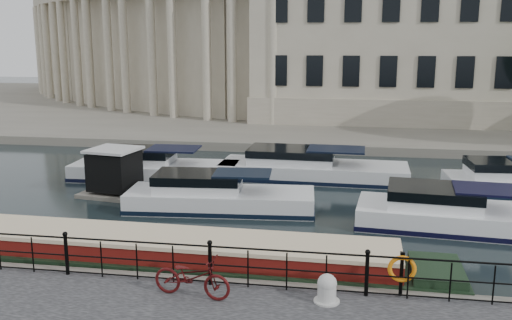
{
  "coord_description": "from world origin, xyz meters",
  "views": [
    {
      "loc": [
        3.46,
        -15.75,
        6.85
      ],
      "look_at": [
        0.5,
        2.0,
        3.0
      ],
      "focal_mm": 40.0,
      "sensor_mm": 36.0,
      "label": 1
    }
  ],
  "objects_px": {
    "bicycle": "(192,277)",
    "harbour_hut": "(115,174)",
    "life_ring_post": "(402,270)",
    "mooring_bollard": "(327,289)",
    "narrowboat": "(164,262)"
  },
  "relations": [
    {
      "from": "bicycle",
      "to": "life_ring_post",
      "type": "bearing_deg",
      "value": -72.06
    },
    {
      "from": "bicycle",
      "to": "life_ring_post",
      "type": "relative_size",
      "value": 1.76
    },
    {
      "from": "narrowboat",
      "to": "harbour_hut",
      "type": "relative_size",
      "value": 5.56
    },
    {
      "from": "mooring_bollard",
      "to": "narrowboat",
      "type": "relative_size",
      "value": 0.04
    },
    {
      "from": "narrowboat",
      "to": "life_ring_post",
      "type": "bearing_deg",
      "value": -12.47
    },
    {
      "from": "mooring_bollard",
      "to": "harbour_hut",
      "type": "bearing_deg",
      "value": 133.77
    },
    {
      "from": "bicycle",
      "to": "narrowboat",
      "type": "relative_size",
      "value": 0.12
    },
    {
      "from": "bicycle",
      "to": "mooring_bollard",
      "type": "distance_m",
      "value": 3.33
    },
    {
      "from": "bicycle",
      "to": "harbour_hut",
      "type": "height_order",
      "value": "harbour_hut"
    },
    {
      "from": "bicycle",
      "to": "narrowboat",
      "type": "bearing_deg",
      "value": 40.84
    },
    {
      "from": "mooring_bollard",
      "to": "harbour_hut",
      "type": "relative_size",
      "value": 0.23
    },
    {
      "from": "bicycle",
      "to": "harbour_hut",
      "type": "relative_size",
      "value": 0.66
    },
    {
      "from": "harbour_hut",
      "to": "mooring_bollard",
      "type": "bearing_deg",
      "value": -36.87
    },
    {
      "from": "bicycle",
      "to": "life_ring_post",
      "type": "distance_m",
      "value": 5.19
    },
    {
      "from": "bicycle",
      "to": "narrowboat",
      "type": "xyz_separation_m",
      "value": [
        -1.56,
        2.46,
        -0.71
      ]
    }
  ]
}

